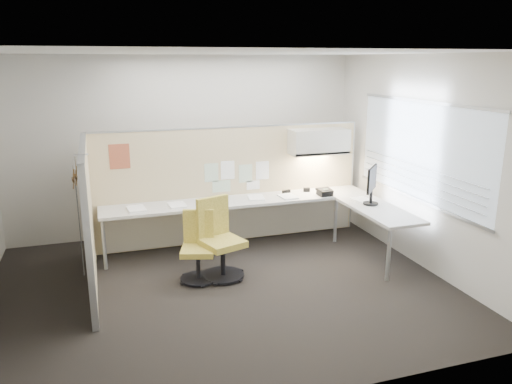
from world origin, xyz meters
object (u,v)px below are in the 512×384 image
object	(u,v)px
chair_left	(198,249)
monitor	(372,183)
chair_right	(219,241)
phone	(324,192)
desk	(264,209)

from	to	relation	value
chair_left	monitor	xyz separation A→B (m)	(2.52, 0.12, 0.64)
chair_right	monitor	world-z (taller)	monitor
monitor	phone	size ratio (longest dim) A/B	2.46
chair_right	phone	xyz separation A→B (m)	(1.83, 0.76, 0.31)
desk	chair_left	world-z (taller)	chair_left
desk	phone	xyz separation A→B (m)	(0.96, -0.02, 0.18)
chair_left	chair_right	xyz separation A→B (m)	(0.28, 0.00, 0.07)
chair_left	monitor	world-z (taller)	monitor
monitor	phone	bearing A→B (deg)	74.44
chair_left	monitor	distance (m)	2.60
chair_right	monitor	size ratio (longest dim) A/B	1.87
monitor	chair_right	bearing A→B (deg)	134.66
chair_right	desk	bearing A→B (deg)	23.29
chair_right	phone	size ratio (longest dim) A/B	4.62
chair_left	phone	xyz separation A→B (m)	(2.11, 0.76, 0.37)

